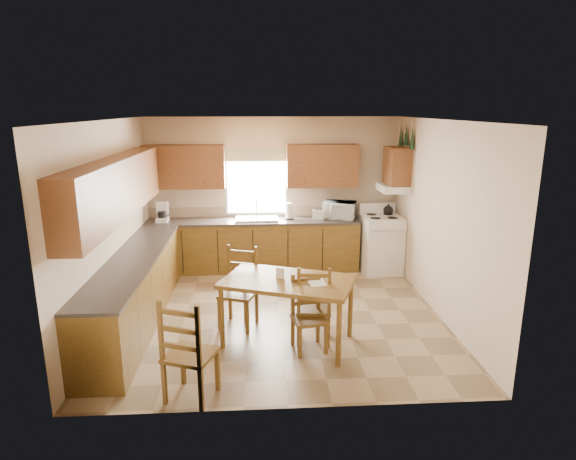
{
  "coord_description": "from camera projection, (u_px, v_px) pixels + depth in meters",
  "views": [
    {
      "loc": [
        -0.26,
        -6.37,
        2.86
      ],
      "look_at": [
        0.15,
        0.3,
        1.15
      ],
      "focal_mm": 30.0,
      "sensor_mm": 36.0,
      "label": 1
    }
  ],
  "objects": [
    {
      "name": "lower_cab_back",
      "position": [
        253.0,
        246.0,
        8.63
      ],
      "size": [
        3.75,
        0.6,
        0.88
      ],
      "primitive_type": "cube",
      "color": "brown",
      "rests_on": "floor"
    },
    {
      "name": "stove",
      "position": [
        380.0,
        245.0,
        8.52
      ],
      "size": [
        0.71,
        0.73,
        0.99
      ],
      "primitive_type": "cube",
      "rotation": [
        0.0,
        0.0,
        0.07
      ],
      "color": "silver",
      "rests_on": "floor"
    },
    {
      "name": "wall_right",
      "position": [
        440.0,
        219.0,
        6.68
      ],
      "size": [
        4.5,
        4.5,
        0.0
      ],
      "primitive_type": "plane",
      "color": "beige",
      "rests_on": "floor"
    },
    {
      "name": "wall_back",
      "position": [
        273.0,
        193.0,
        8.72
      ],
      "size": [
        4.5,
        4.5,
        0.0
      ],
      "primitive_type": "plane",
      "color": "beige",
      "rests_on": "floor"
    },
    {
      "name": "paper_towel",
      "position": [
        289.0,
        211.0,
        8.54
      ],
      "size": [
        0.16,
        0.16,
        0.29
      ],
      "primitive_type": "cylinder",
      "rotation": [
        0.0,
        0.0,
        -0.41
      ],
      "color": "white",
      "rests_on": "counter_back"
    },
    {
      "name": "table_card",
      "position": [
        280.0,
        273.0,
        5.86
      ],
      "size": [
        0.1,
        0.05,
        0.13
      ],
      "primitive_type": "cube",
      "rotation": [
        0.0,
        0.0,
        -0.29
      ],
      "color": "white",
      "rests_on": "dining_table"
    },
    {
      "name": "dining_table",
      "position": [
        288.0,
        311.0,
        5.94
      ],
      "size": [
        1.76,
        1.37,
        0.83
      ],
      "primitive_type": "cube",
      "rotation": [
        0.0,
        0.0,
        -0.36
      ],
      "color": "brown",
      "rests_on": "floor"
    },
    {
      "name": "chair_far_right",
      "position": [
        309.0,
        314.0,
        5.74
      ],
      "size": [
        0.45,
        0.44,
        0.92
      ],
      "primitive_type": "cube",
      "rotation": [
        0.0,
        0.0,
        0.2
      ],
      "color": "brown",
      "rests_on": "floor"
    },
    {
      "name": "backsplash",
      "position": [
        253.0,
        212.0,
        8.77
      ],
      "size": [
        3.75,
        0.01,
        0.18
      ],
      "primitive_type": "cube",
      "color": "#9F866E",
      "rests_on": "counter_back"
    },
    {
      "name": "table_paper",
      "position": [
        317.0,
        283.0,
        5.73
      ],
      "size": [
        0.23,
        0.28,
        0.0
      ],
      "primitive_type": "cube",
      "rotation": [
        0.0,
        0.0,
        0.14
      ],
      "color": "white",
      "rests_on": "dining_table"
    },
    {
      "name": "wall_front",
      "position": [
        289.0,
        278.0,
        4.37
      ],
      "size": [
        4.5,
        4.5,
        0.0
      ],
      "primitive_type": "plane",
      "color": "beige",
      "rests_on": "floor"
    },
    {
      "name": "upper_cab_left",
      "position": [
        116.0,
        188.0,
        6.15
      ],
      "size": [
        0.33,
        3.6,
        0.75
      ],
      "primitive_type": "cube",
      "color": "brown",
      "rests_on": "wall_left"
    },
    {
      "name": "upper_cab_stove",
      "position": [
        397.0,
        166.0,
        8.13
      ],
      "size": [
        0.33,
        0.62,
        0.62
      ],
      "primitive_type": "cube",
      "color": "brown",
      "rests_on": "wall_right"
    },
    {
      "name": "chair_far_left",
      "position": [
        238.0,
        289.0,
        6.35
      ],
      "size": [
        0.56,
        0.55,
        1.07
      ],
      "primitive_type": "cube",
      "rotation": [
        0.0,
        0.0,
        -0.34
      ],
      "color": "brown",
      "rests_on": "floor"
    },
    {
      "name": "counter_left",
      "position": [
        133.0,
        259.0,
        6.4
      ],
      "size": [
        0.63,
        3.6,
        0.04
      ],
      "primitive_type": "cube",
      "color": "#3D3634",
      "rests_on": "lower_cab_left"
    },
    {
      "name": "upper_cab_back_left",
      "position": [
        184.0,
        167.0,
        8.34
      ],
      "size": [
        1.41,
        0.33,
        0.75
      ],
      "primitive_type": "cube",
      "color": "brown",
      "rests_on": "wall_back"
    },
    {
      "name": "microwave",
      "position": [
        340.0,
        210.0,
        8.57
      ],
      "size": [
        0.61,
        0.53,
        0.31
      ],
      "primitive_type": "imported",
      "rotation": [
        0.0,
        0.0,
        -0.34
      ],
      "color": "silver",
      "rests_on": "counter_back"
    },
    {
      "name": "window_valance",
      "position": [
        256.0,
        154.0,
        8.47
      ],
      "size": [
        1.19,
        0.01,
        0.24
      ],
      "primitive_type": "cube",
      "color": "#5D7444",
      "rests_on": "wall_back"
    },
    {
      "name": "range_hood",
      "position": [
        393.0,
        188.0,
        8.22
      ],
      "size": [
        0.44,
        0.62,
        0.12
      ],
      "primitive_type": "cube",
      "color": "silver",
      "rests_on": "wall_right"
    },
    {
      "name": "ceiling",
      "position": [
        278.0,
        120.0,
        6.21
      ],
      "size": [
        4.5,
        4.5,
        0.0
      ],
      "primitive_type": "plane",
      "color": "brown",
      "rests_on": "floor"
    },
    {
      "name": "wall_left",
      "position": [
        110.0,
        224.0,
        6.41
      ],
      "size": [
        4.5,
        4.5,
        0.0
      ],
      "primitive_type": "plane",
      "color": "beige",
      "rests_on": "floor"
    },
    {
      "name": "lower_cab_left",
      "position": [
        135.0,
        291.0,
        6.51
      ],
      "size": [
        0.6,
        3.6,
        0.88
      ],
      "primitive_type": "cube",
      "color": "brown",
      "rests_on": "floor"
    },
    {
      "name": "pine_decal_c",
      "position": [
        401.0,
        136.0,
        8.33
      ],
      "size": [
        0.22,
        0.22,
        0.36
      ],
      "primitive_type": "cone",
      "color": "#173B21",
      "rests_on": "wall_right"
    },
    {
      "name": "chair_near_right",
      "position": [
        314.0,
        303.0,
        5.96
      ],
      "size": [
        0.47,
        0.45,
        1.01
      ],
      "primitive_type": "cube",
      "rotation": [
        0.0,
        0.0,
        3.02
      ],
      "color": "brown",
      "rests_on": "floor"
    },
    {
      "name": "floor",
      "position": [
        279.0,
        313.0,
        6.88
      ],
      "size": [
        4.5,
        4.5,
        0.0
      ],
      "primitive_type": "plane",
      "color": "#8A7356",
      "rests_on": "ground"
    },
    {
      "name": "toaster",
      "position": [
        318.0,
        215.0,
        8.56
      ],
      "size": [
        0.22,
        0.17,
        0.17
      ],
      "primitive_type": "cube",
      "rotation": [
        0.0,
        0.0,
        -0.19
      ],
      "color": "silver",
      "rests_on": "counter_back"
    },
    {
      "name": "chair_near_left",
      "position": [
        190.0,
        348.0,
        4.76
      ],
      "size": [
        0.58,
        0.57,
        1.09
      ],
      "primitive_type": "cube",
      "rotation": [
        0.0,
        0.0,
        2.79
      ],
      "color": "brown",
      "rests_on": "floor"
    },
    {
      "name": "pine_decal_b",
      "position": [
        406.0,
        134.0,
        8.01
      ],
      "size": [
        0.22,
        0.22,
        0.36
      ],
      "primitive_type": "cone",
      "color": "#173B21",
      "rests_on": "wall_right"
    },
    {
      "name": "window_pane",
      "position": [
        256.0,
        182.0,
        8.62
      ],
      "size": [
        1.05,
        0.01,
        1.1
      ],
      "primitive_type": "cube",
      "color": "white",
      "rests_on": "wall_back"
    },
    {
      "name": "upper_cab_back_right",
      "position": [
        322.0,
        166.0,
        8.49
      ],
      "size": [
        1.25,
        0.33,
        0.75
      ],
      "primitive_type": "cube",
      "color": "brown",
      "rests_on": "wall_back"
    },
    {
      "name": "window_frame",
      "position": [
        256.0,
        182.0,
        8.62
      ],
      "size": [
        1.13,
        0.02,
        1.18
      ],
      "primitive_type": "cube",
      "color": "silver",
      "rests_on": "wall_back"
    },
    {
      "name": "pine_decal_a",
      "position": [
        412.0,
        138.0,
        7.71
      ],
      "size": [
        0.22,
        0.22,
        0.36
      ],
      "primitive_type": "cone",
      "color": "#173B21",
      "rests_on": "wall_right"
    },
    {
      "name": "sink_basin",
      "position": [
        257.0,
        219.0,
        8.51
      ],
      "size": [
        0.75,
        0.45,
        0.04
      ],
      "primitive_type": "cube",
      "color": "silver",
      "rests_on": "counter_back"
    },
    {
      "name": "counter_back",
      "position": [
        253.0,
        221.0,
        8.52
      ],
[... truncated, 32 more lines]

